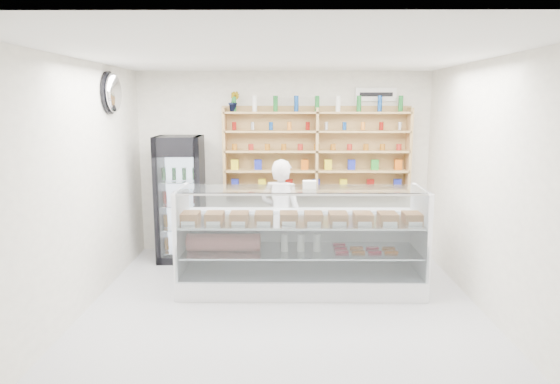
{
  "coord_description": "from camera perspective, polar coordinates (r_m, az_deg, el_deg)",
  "views": [
    {
      "loc": [
        -0.0,
        -5.24,
        2.32
      ],
      "look_at": [
        -0.05,
        0.9,
        1.22
      ],
      "focal_mm": 32.0,
      "sensor_mm": 36.0,
      "label": 1
    }
  ],
  "objects": [
    {
      "name": "wall_sign",
      "position": [
        7.84,
        10.92,
        10.89
      ],
      "size": [
        0.62,
        0.03,
        0.2
      ],
      "primitive_type": "cube",
      "color": "white",
      "rests_on": "back_wall"
    },
    {
      "name": "display_counter",
      "position": [
        6.31,
        2.35,
        -7.99
      ],
      "size": [
        3.0,
        0.9,
        1.3
      ],
      "color": "white",
      "rests_on": "floor"
    },
    {
      "name": "drinks_cooler",
      "position": [
        7.53,
        -11.31,
        -0.72
      ],
      "size": [
        0.69,
        0.67,
        1.85
      ],
      "rotation": [
        0.0,
        0.0,
        0.03
      ],
      "color": "black",
      "rests_on": "floor"
    },
    {
      "name": "shop_worker",
      "position": [
        6.85,
        0.14,
        -2.78
      ],
      "size": [
        0.67,
        0.55,
        1.58
      ],
      "primitive_type": "imported",
      "rotation": [
        0.0,
        0.0,
        2.8
      ],
      "color": "silver",
      "rests_on": "floor"
    },
    {
      "name": "security_mirror",
      "position": [
        6.8,
        -18.51,
        10.71
      ],
      "size": [
        0.15,
        0.5,
        0.5
      ],
      "primitive_type": "ellipsoid",
      "color": "silver",
      "rests_on": "left_wall"
    },
    {
      "name": "room",
      "position": [
        5.32,
        0.43,
        0.18
      ],
      "size": [
        5.0,
        5.0,
        5.0
      ],
      "color": "#ACADB2",
      "rests_on": "ground"
    },
    {
      "name": "potted_plant",
      "position": [
        7.62,
        -5.3,
        10.26
      ],
      "size": [
        0.18,
        0.15,
        0.3
      ],
      "primitive_type": "imported",
      "rotation": [
        0.0,
        0.0,
        -0.14
      ],
      "color": "#1E6626",
      "rests_on": "wall_shelving"
    },
    {
      "name": "wall_shelving",
      "position": [
        7.63,
        4.2,
        4.64
      ],
      "size": [
        2.84,
        0.28,
        1.33
      ],
      "color": "tan",
      "rests_on": "back_wall"
    }
  ]
}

